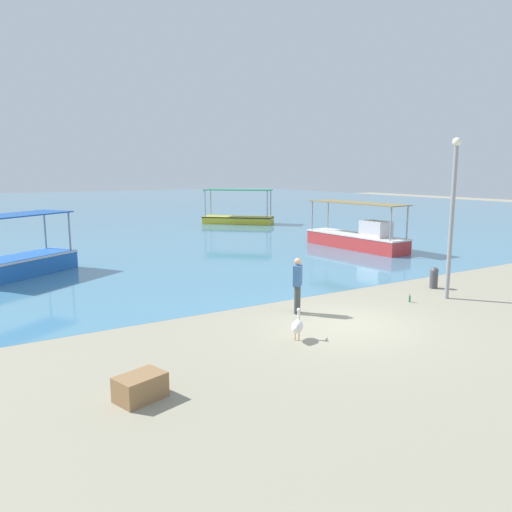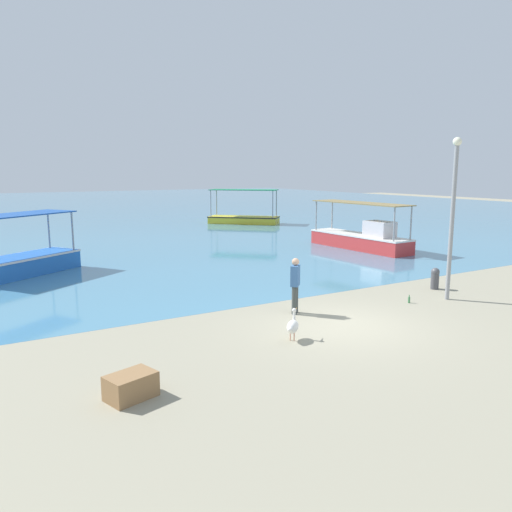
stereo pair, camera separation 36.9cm
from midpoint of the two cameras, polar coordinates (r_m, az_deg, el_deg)
name	(u,v)px [view 2 (the right image)]	position (r m, az deg, el deg)	size (l,w,h in m)	color
ground	(343,325)	(14.25, 10.63, -7.76)	(120.00, 120.00, 0.00)	gray
harbor_water	(57,209)	(59.04, -21.65, 4.99)	(110.00, 90.00, 0.00)	teal
fishing_boat_outer	(20,262)	(22.46, -24.94, -0.62)	(5.07, 4.19, 2.50)	blue
fishing_boat_far_left	(244,217)	(40.22, -1.14, 4.45)	(5.32, 5.15, 2.71)	gold
fishing_boat_far_right	(362,237)	(27.74, 12.37, 2.08)	(1.95, 6.44, 2.52)	red
pelican	(293,326)	(12.75, 5.05, -7.97)	(0.67, 0.63, 0.80)	#E0997A
lamp_post	(453,210)	(17.48, 22.13, 4.94)	(0.28, 0.28, 5.29)	gray
mooring_bollard	(435,278)	(19.22, 20.30, -2.34)	(0.30, 0.30, 0.78)	#47474C
fisherman_standing	(295,284)	(14.94, 5.21, -3.20)	(0.44, 0.44, 1.69)	#3D4341
cargo_crate	(131,386)	(9.95, -13.05, -14.29)	(0.90, 0.60, 0.48)	olive
glass_bottle	(409,300)	(17.03, 17.69, -4.78)	(0.07, 0.07, 0.27)	#3F7F4C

